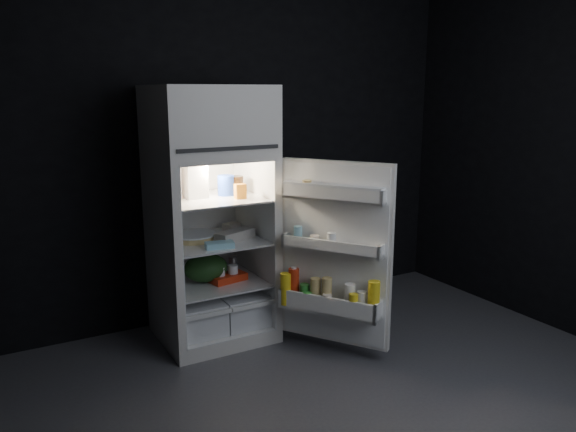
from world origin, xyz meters
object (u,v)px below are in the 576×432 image
milk_jug (195,180)px  egg_carton (235,235)px  refrigerator (209,206)px  fridge_door (333,258)px  yogurt_tray (228,278)px

milk_jug → egg_carton: bearing=-29.8°
refrigerator → fridge_door: bearing=-49.7°
egg_carton → yogurt_tray: egg_carton is taller
refrigerator → yogurt_tray: bearing=-50.6°
fridge_door → refrigerator: bearing=130.3°
fridge_door → egg_carton: bearing=129.2°
egg_carton → fridge_door: bearing=-71.5°
milk_jug → egg_carton: (0.23, -0.13, -0.38)m
egg_carton → milk_jug: bearing=129.0°
yogurt_tray → fridge_door: bearing=-59.9°
refrigerator → fridge_door: size_ratio=1.46×
egg_carton → refrigerator: bearing=113.5°
fridge_door → milk_jug: size_ratio=5.08×
refrigerator → milk_jug: 0.21m
refrigerator → egg_carton: (0.13, -0.14, -0.19)m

